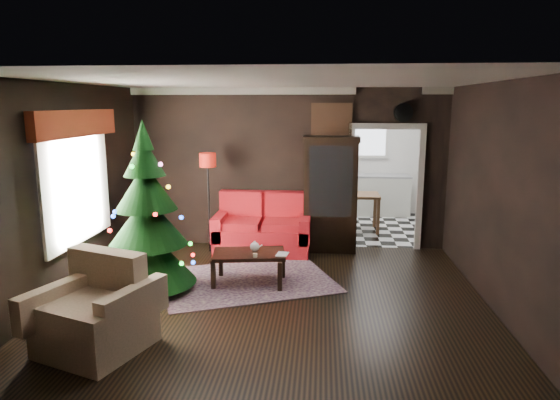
# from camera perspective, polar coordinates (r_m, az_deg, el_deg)

# --- Properties ---
(floor) EXTENTS (5.50, 5.50, 0.00)m
(floor) POSITION_cam_1_polar(r_m,az_deg,el_deg) (6.61, -0.69, -11.36)
(floor) COLOR black
(floor) RESTS_ON ground
(ceiling) EXTENTS (5.50, 5.50, 0.00)m
(ceiling) POSITION_cam_1_polar(r_m,az_deg,el_deg) (6.11, -0.75, 13.69)
(ceiling) COLOR white
(ceiling) RESTS_ON ground
(wall_back) EXTENTS (5.50, 0.00, 5.50)m
(wall_back) POSITION_cam_1_polar(r_m,az_deg,el_deg) (8.67, 0.91, 3.65)
(wall_back) COLOR black
(wall_back) RESTS_ON ground
(wall_front) EXTENTS (5.50, 0.00, 5.50)m
(wall_front) POSITION_cam_1_polar(r_m,az_deg,el_deg) (3.80, -4.46, -6.17)
(wall_front) COLOR black
(wall_front) RESTS_ON ground
(wall_left) EXTENTS (0.00, 5.50, 5.50)m
(wall_left) POSITION_cam_1_polar(r_m,az_deg,el_deg) (7.03, -23.63, 0.96)
(wall_left) COLOR black
(wall_left) RESTS_ON ground
(wall_right) EXTENTS (0.00, 5.50, 5.50)m
(wall_right) POSITION_cam_1_polar(r_m,az_deg,el_deg) (6.54, 24.02, 0.23)
(wall_right) COLOR black
(wall_right) RESTS_ON ground
(doorway) EXTENTS (1.10, 0.10, 2.10)m
(doorway) POSITION_cam_1_polar(r_m,az_deg,el_deg) (8.77, 12.06, 1.18)
(doorway) COLOR silver
(doorway) RESTS_ON ground
(left_window) EXTENTS (0.05, 1.60, 1.40)m
(left_window) POSITION_cam_1_polar(r_m,az_deg,el_deg) (7.18, -22.63, 1.64)
(left_window) COLOR white
(left_window) RESTS_ON wall_left
(valance) EXTENTS (0.12, 2.10, 0.35)m
(valance) POSITION_cam_1_polar(r_m,az_deg,el_deg) (7.06, -22.55, 8.21)
(valance) COLOR maroon
(valance) RESTS_ON wall_left
(kitchen_floor) EXTENTS (3.00, 3.00, 0.00)m
(kitchen_floor) POSITION_cam_1_polar(r_m,az_deg,el_deg) (10.44, 10.84, -3.08)
(kitchen_floor) COLOR white
(kitchen_floor) RESTS_ON ground
(kitchen_window) EXTENTS (0.70, 0.06, 0.70)m
(kitchen_window) POSITION_cam_1_polar(r_m,az_deg,el_deg) (11.61, 10.43, 6.86)
(kitchen_window) COLOR white
(kitchen_window) RESTS_ON ground
(rug) EXTENTS (2.87, 2.51, 0.01)m
(rug) POSITION_cam_1_polar(r_m,az_deg,el_deg) (7.23, -3.80, -9.30)
(rug) COLOR #53404F
(rug) RESTS_ON ground
(loveseat) EXTENTS (1.70, 0.90, 1.00)m
(loveseat) POSITION_cam_1_polar(r_m,az_deg,el_deg) (8.43, -2.04, -2.79)
(loveseat) COLOR maroon
(loveseat) RESTS_ON ground
(curio_cabinet) EXTENTS (0.90, 0.45, 1.90)m
(curio_cabinet) POSITION_cam_1_polar(r_m,az_deg,el_deg) (8.49, 5.85, 0.37)
(curio_cabinet) COLOR black
(curio_cabinet) RESTS_ON ground
(floor_lamp) EXTENTS (0.32, 0.32, 1.77)m
(floor_lamp) POSITION_cam_1_polar(r_m,az_deg,el_deg) (8.48, -8.26, -0.54)
(floor_lamp) COLOR black
(floor_lamp) RESTS_ON ground
(christmas_tree) EXTENTS (1.40, 1.40, 2.39)m
(christmas_tree) POSITION_cam_1_polar(r_m,az_deg,el_deg) (6.81, -15.19, -1.79)
(christmas_tree) COLOR black
(christmas_tree) RESTS_ON ground
(armchair) EXTENTS (1.26, 1.26, 1.01)m
(armchair) POSITION_cam_1_polar(r_m,az_deg,el_deg) (5.52, -20.72, -11.62)
(armchair) COLOR beige
(armchair) RESTS_ON ground
(coffee_table) EXTENTS (1.08, 0.74, 0.45)m
(coffee_table) POSITION_cam_1_polar(r_m,az_deg,el_deg) (7.05, -3.60, -7.83)
(coffee_table) COLOR black
(coffee_table) RESTS_ON rug
(teapot) EXTENTS (0.19, 0.19, 0.15)m
(teapot) POSITION_cam_1_polar(r_m,az_deg,el_deg) (7.00, -2.96, -5.41)
(teapot) COLOR white
(teapot) RESTS_ON coffee_table
(cup_a) EXTENTS (0.08, 0.08, 0.05)m
(cup_a) POSITION_cam_1_polar(r_m,az_deg,el_deg) (7.17, -2.94, -5.39)
(cup_a) COLOR beige
(cup_a) RESTS_ON coffee_table
(cup_b) EXTENTS (0.07, 0.07, 0.05)m
(cup_b) POSITION_cam_1_polar(r_m,az_deg,el_deg) (6.76, -2.91, -6.43)
(cup_b) COLOR beige
(cup_b) RESTS_ON coffee_table
(book) EXTENTS (0.16, 0.04, 0.22)m
(book) POSITION_cam_1_polar(r_m,az_deg,el_deg) (6.83, -0.38, -5.49)
(book) COLOR #9E8865
(book) RESTS_ON coffee_table
(wall_clock) EXTENTS (0.32, 0.32, 0.06)m
(wall_clock) POSITION_cam_1_polar(r_m,az_deg,el_deg) (8.63, 14.13, 9.82)
(wall_clock) COLOR white
(wall_clock) RESTS_ON wall_back
(painting) EXTENTS (0.62, 0.05, 0.52)m
(painting) POSITION_cam_1_polar(r_m,az_deg,el_deg) (8.54, 6.00, 9.21)
(painting) COLOR #B77B3D
(painting) RESTS_ON wall_back
(kitchen_counter) EXTENTS (1.80, 0.60, 0.90)m
(kitchen_counter) POSITION_cam_1_polar(r_m,az_deg,el_deg) (11.52, 10.33, 0.55)
(kitchen_counter) COLOR silver
(kitchen_counter) RESTS_ON ground
(kitchen_table) EXTENTS (0.70, 0.70, 0.75)m
(kitchen_table) POSITION_cam_1_polar(r_m,az_deg,el_deg) (10.04, 9.38, -1.40)
(kitchen_table) COLOR brown
(kitchen_table) RESTS_ON ground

